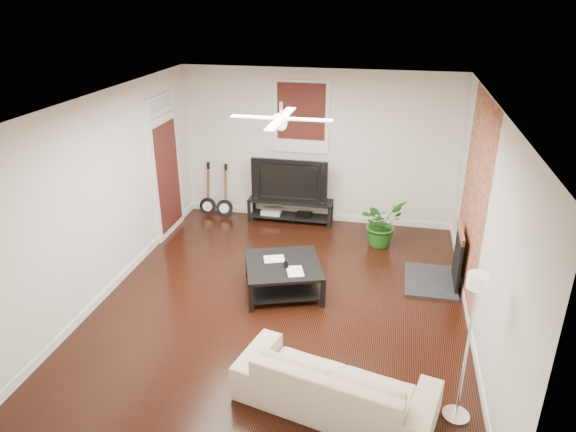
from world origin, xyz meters
name	(u,v)px	position (x,y,z in m)	size (l,w,h in m)	color
room	(282,210)	(0.00, 0.00, 1.40)	(5.01, 6.01, 2.81)	black
brick_accent	(474,197)	(2.49, 1.00, 1.40)	(0.02, 2.20, 2.80)	brown
fireplace	(444,256)	(2.20, 1.00, 0.46)	(0.80, 1.10, 0.92)	black
window_back	(301,117)	(-0.30, 2.97, 1.95)	(1.00, 0.06, 1.30)	#3F1511
door_left	(166,165)	(-2.46, 1.90, 1.25)	(0.08, 1.00, 2.50)	white
tv_stand	(290,210)	(-0.45, 2.78, 0.22)	(1.57, 0.42, 0.44)	black
tv	(291,179)	(-0.45, 2.80, 0.84)	(1.40, 0.18, 0.81)	black
coffee_table	(283,277)	(-0.05, 0.32, 0.22)	(1.05, 1.05, 0.44)	black
sofa	(335,383)	(0.96, -1.82, 0.30)	(2.06, 0.80, 0.60)	#C9AE97
floor_lamp	(467,350)	(2.20, -1.72, 0.84)	(0.28, 0.28, 1.68)	white
potted_plant	(381,223)	(1.25, 2.12, 0.41)	(0.73, 0.63, 0.81)	#215819
guitar_left	(207,190)	(-2.08, 2.75, 0.51)	(0.32, 0.22, 1.03)	black
guitar_right	(224,192)	(-1.73, 2.72, 0.51)	(0.32, 0.22, 1.03)	black
ceiling_fan	(281,118)	(0.00, 0.00, 2.60)	(1.24, 1.24, 0.32)	white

